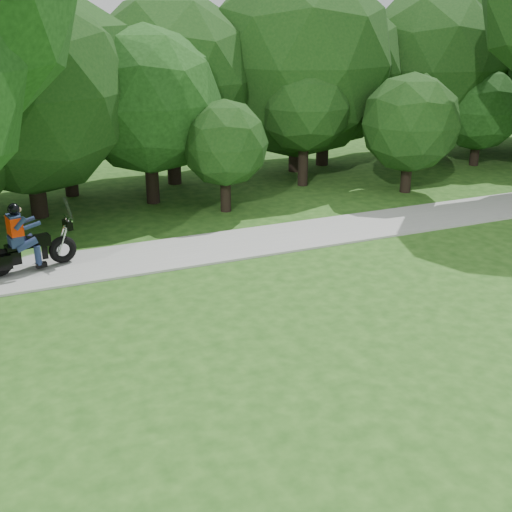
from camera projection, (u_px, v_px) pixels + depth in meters
walkway at (316, 233)px, 18.36m from camera, size 60.00×2.20×0.06m
tree_line at (245, 79)px, 23.04m from camera, size 39.15×11.05×7.79m
touring_motorcycle at (24, 246)px, 15.41m from camera, size 2.25×0.99×1.73m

